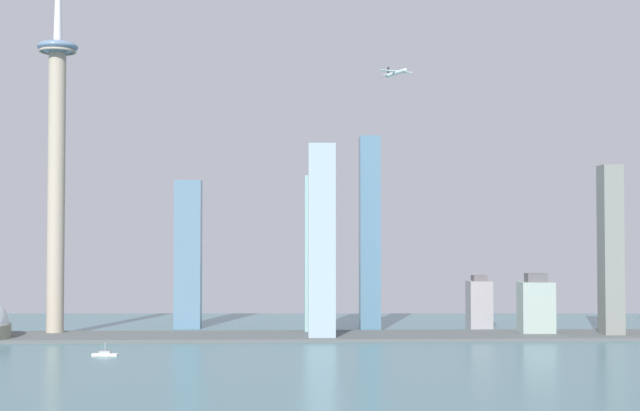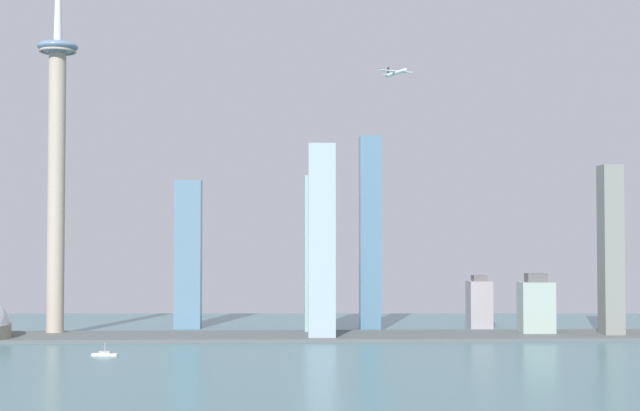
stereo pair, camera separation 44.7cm
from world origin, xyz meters
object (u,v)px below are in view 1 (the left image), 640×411
at_px(boat_0, 105,354).
at_px(observation_tower, 57,140).
at_px(skyscraper_2, 536,307).
at_px(skyscraper_7, 318,253).
at_px(skyscraper_1, 370,233).
at_px(airplane, 396,73).
at_px(skyscraper_5, 611,251).
at_px(skyscraper_6, 479,304).
at_px(skyscraper_0, 188,254).
at_px(skyscraper_3, 322,242).

bearing_deg(boat_0, observation_tower, -57.93).
distance_m(skyscraper_2, boat_0, 346.31).
relative_size(skyscraper_2, skyscraper_7, 0.37).
distance_m(skyscraper_1, skyscraper_7, 54.71).
height_order(observation_tower, boat_0, observation_tower).
bearing_deg(observation_tower, airplane, -13.49).
height_order(skyscraper_1, skyscraper_7, skyscraper_1).
bearing_deg(skyscraper_7, skyscraper_5, -9.77).
xyz_separation_m(skyscraper_2, skyscraper_6, (-33.37, 64.70, -1.41)).
distance_m(skyscraper_0, skyscraper_2, 302.73).
xyz_separation_m(skyscraper_2, skyscraper_5, (56.74, -14.42, 45.61)).
distance_m(skyscraper_3, boat_0, 190.07).
distance_m(skyscraper_3, skyscraper_7, 55.97).
xyz_separation_m(skyscraper_1, boat_0, (-193.22, -171.44, -82.33)).
height_order(skyscraper_3, boat_0, skyscraper_3).
xyz_separation_m(observation_tower, skyscraper_2, (390.32, -14.65, -136.52)).
distance_m(skyscraper_2, airplane, 223.07).
height_order(skyscraper_3, airplane, airplane).
height_order(skyscraper_0, skyscraper_6, skyscraper_0).
bearing_deg(skyscraper_6, skyscraper_7, -164.71).
bearing_deg(skyscraper_7, skyscraper_1, 29.27).
distance_m(skyscraper_0, skyscraper_6, 260.13).
height_order(skyscraper_2, boat_0, skyscraper_2).
xyz_separation_m(skyscraper_0, skyscraper_6, (256.13, -13.20, -43.45)).
bearing_deg(skyscraper_0, skyscraper_6, -2.95).
relative_size(skyscraper_3, skyscraper_6, 3.28).
height_order(boat_0, airplane, airplane).
height_order(skyscraper_3, skyscraper_5, skyscraper_3).
bearing_deg(skyscraper_1, skyscraper_2, -21.35).
xyz_separation_m(skyscraper_7, boat_0, (-147.83, -146.00, -65.43)).
distance_m(skyscraper_1, boat_0, 271.12).
bearing_deg(skyscraper_3, skyscraper_2, 9.56).
height_order(observation_tower, airplane, observation_tower).
relative_size(boat_0, airplane, 0.63).
relative_size(skyscraper_0, boat_0, 7.44).
bearing_deg(skyscraper_3, airplane, -20.60).
xyz_separation_m(skyscraper_0, skyscraper_7, (113.35, -52.23, 1.38)).
bearing_deg(skyscraper_3, skyscraper_1, 61.28).
bearing_deg(skyscraper_1, skyscraper_6, 7.94).
xyz_separation_m(observation_tower, skyscraper_6, (356.95, 50.05, -137.93)).
height_order(observation_tower, skyscraper_3, observation_tower).
distance_m(skyscraper_0, skyscraper_5, 358.36).
height_order(skyscraper_6, skyscraper_7, skyscraper_7).
bearing_deg(skyscraper_5, boat_0, -164.45).
height_order(observation_tower, skyscraper_5, observation_tower).
height_order(skyscraper_1, skyscraper_5, skyscraper_1).
bearing_deg(airplane, skyscraper_0, -150.68).
distance_m(observation_tower, skyscraper_0, 151.95).
bearing_deg(skyscraper_7, boat_0, -135.36).
relative_size(skyscraper_1, skyscraper_2, 3.30).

